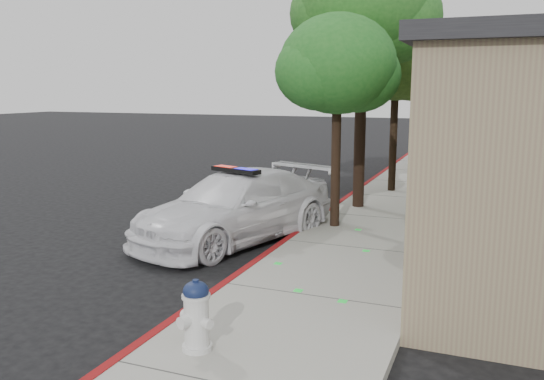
{
  "coord_description": "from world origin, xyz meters",
  "views": [
    {
      "loc": [
        4.23,
        -8.22,
        3.42
      ],
      "look_at": [
        -0.2,
        2.84,
        1.27
      ],
      "focal_mm": 37.14,
      "sensor_mm": 36.0,
      "label": 1
    }
  ],
  "objects_px": {
    "police_car": "(236,206)",
    "fire_hydrant": "(196,315)",
    "street_tree_mid": "(364,10)",
    "street_tree_far": "(397,67)",
    "street_tree_near": "(338,69)"
  },
  "relations": [
    {
      "from": "police_car",
      "to": "fire_hydrant",
      "type": "bearing_deg",
      "value": -50.81
    },
    {
      "from": "police_car",
      "to": "street_tree_near",
      "type": "distance_m",
      "value": 3.96
    },
    {
      "from": "street_tree_mid",
      "to": "street_tree_far",
      "type": "xyz_separation_m",
      "value": [
        0.44,
        2.85,
        -1.39
      ]
    },
    {
      "from": "police_car",
      "to": "fire_hydrant",
      "type": "relative_size",
      "value": 6.24
    },
    {
      "from": "fire_hydrant",
      "to": "street_tree_mid",
      "type": "xyz_separation_m",
      "value": [
        -0.13,
        9.56,
        4.88
      ]
    },
    {
      "from": "street_tree_near",
      "to": "street_tree_far",
      "type": "relative_size",
      "value": 0.95
    },
    {
      "from": "fire_hydrant",
      "to": "street_tree_far",
      "type": "relative_size",
      "value": 0.18
    },
    {
      "from": "fire_hydrant",
      "to": "police_car",
      "type": "bearing_deg",
      "value": 131.45
    },
    {
      "from": "fire_hydrant",
      "to": "street_tree_mid",
      "type": "height_order",
      "value": "street_tree_mid"
    },
    {
      "from": "police_car",
      "to": "street_tree_far",
      "type": "xyz_separation_m",
      "value": [
        2.35,
        6.94,
        3.32
      ]
    },
    {
      "from": "street_tree_mid",
      "to": "street_tree_near",
      "type": "bearing_deg",
      "value": -90.31
    },
    {
      "from": "fire_hydrant",
      "to": "street_tree_near",
      "type": "height_order",
      "value": "street_tree_near"
    },
    {
      "from": "police_car",
      "to": "street_tree_far",
      "type": "bearing_deg",
      "value": 90.03
    },
    {
      "from": "street_tree_near",
      "to": "street_tree_mid",
      "type": "bearing_deg",
      "value": 89.69
    },
    {
      "from": "street_tree_mid",
      "to": "police_car",
      "type": "bearing_deg",
      "value": -115.05
    }
  ]
}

